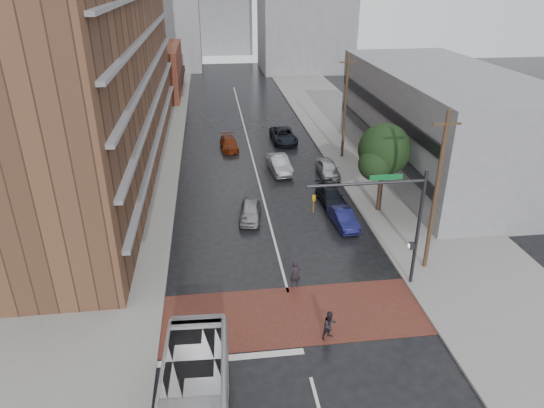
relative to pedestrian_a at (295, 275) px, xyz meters
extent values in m
plane|color=black|center=(-0.48, -3.00, -0.86)|extent=(160.00, 160.00, 0.00)
cube|color=maroon|center=(-0.48, -2.50, -0.85)|extent=(14.00, 5.00, 0.02)
cube|color=gray|center=(-11.98, 22.00, -0.79)|extent=(9.00, 90.00, 0.15)
cube|color=gray|center=(11.02, 22.00, -0.79)|extent=(9.00, 90.00, 0.15)
cube|color=brown|center=(-14.48, 21.00, 13.14)|extent=(10.00, 44.00, 28.00)
cube|color=brown|center=(-12.48, 51.00, 2.64)|extent=(8.00, 16.00, 7.00)
cube|color=gray|center=(16.02, 17.00, 3.64)|extent=(11.00, 26.00, 9.00)
cylinder|color=#332319|center=(8.02, 9.00, 1.14)|extent=(0.36, 0.36, 4.00)
sphere|color=#193216|center=(8.02, 9.00, 4.14)|extent=(3.80, 3.80, 3.80)
sphere|color=#193216|center=(7.12, 8.20, 3.34)|extent=(2.40, 2.40, 2.40)
sphere|color=#193216|center=(8.82, 9.80, 3.54)|extent=(2.60, 2.60, 2.60)
cylinder|color=#2D2D33|center=(6.82, -0.50, 2.74)|extent=(0.20, 0.20, 7.20)
cylinder|color=#2D2D33|center=(3.62, -0.50, 5.74)|extent=(6.40, 0.16, 0.16)
imported|color=gold|center=(0.82, -0.50, 4.74)|extent=(0.20, 0.16, 1.00)
cube|color=#0C5926|center=(4.62, -0.50, 6.04)|extent=(1.80, 0.05, 0.30)
cube|color=#2D2D33|center=(6.57, -0.50, 1.74)|extent=(0.30, 0.30, 0.35)
cylinder|color=#473321|center=(8.32, 1.00, 4.14)|extent=(0.26, 0.26, 10.00)
cube|color=#473321|center=(8.32, 1.00, 8.34)|extent=(1.60, 0.12, 0.12)
cylinder|color=#473321|center=(8.32, 21.00, 4.14)|extent=(0.26, 0.26, 10.00)
cube|color=#473321|center=(8.32, 21.00, 8.34)|extent=(1.60, 0.12, 0.12)
imported|color=black|center=(0.00, 0.00, 0.00)|extent=(0.68, 0.49, 1.73)
imported|color=black|center=(0.96, -4.50, -0.08)|extent=(0.94, 0.86, 1.57)
imported|color=#96979D|center=(-1.84, 8.96, -0.22)|extent=(2.06, 3.99, 1.30)
imported|color=#A9ADB1|center=(1.59, 17.94, -0.11)|extent=(2.12, 4.76, 1.52)
imported|color=maroon|center=(-2.65, 24.90, -0.27)|extent=(2.00, 4.25, 1.20)
imported|color=black|center=(3.29, 26.51, -0.13)|extent=(2.61, 5.36, 1.47)
imported|color=#15174B|center=(4.72, 7.00, -0.24)|extent=(1.64, 3.88, 1.24)
imported|color=black|center=(4.72, 10.77, -0.24)|extent=(1.99, 4.40, 1.25)
imported|color=#B4B8BC|center=(5.82, 16.54, -0.16)|extent=(1.66, 4.13, 1.41)
camera|label=1|loc=(-4.32, -23.04, 15.77)|focal=32.00mm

